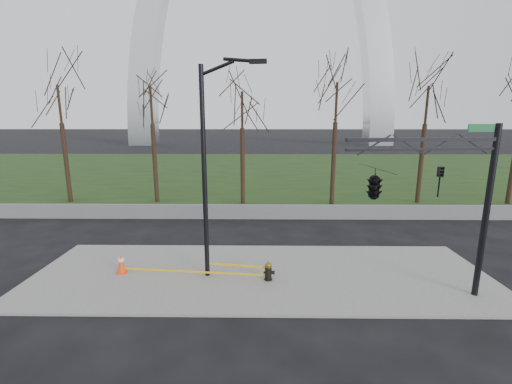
{
  "coord_description": "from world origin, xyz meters",
  "views": [
    {
      "loc": [
        -0.03,
        -12.55,
        6.06
      ],
      "look_at": [
        -0.21,
        2.0,
        2.99
      ],
      "focal_mm": 23.65,
      "sensor_mm": 36.0,
      "label": 1
    }
  ],
  "objects_px": {
    "fire_hydrant": "(269,271)",
    "traffic_cone": "(121,263)",
    "traffic_signal_mast": "(397,183)",
    "street_light": "(210,159)"
  },
  "relations": [
    {
      "from": "traffic_cone",
      "to": "traffic_signal_mast",
      "type": "relative_size",
      "value": 0.13
    },
    {
      "from": "traffic_cone",
      "to": "street_light",
      "type": "height_order",
      "value": "street_light"
    },
    {
      "from": "fire_hydrant",
      "to": "traffic_cone",
      "type": "xyz_separation_m",
      "value": [
        -5.88,
        0.57,
        0.04
      ]
    },
    {
      "from": "fire_hydrant",
      "to": "traffic_signal_mast",
      "type": "relative_size",
      "value": 0.13
    },
    {
      "from": "fire_hydrant",
      "to": "traffic_cone",
      "type": "distance_m",
      "value": 5.91
    },
    {
      "from": "fire_hydrant",
      "to": "street_light",
      "type": "bearing_deg",
      "value": 179.31
    },
    {
      "from": "fire_hydrant",
      "to": "traffic_cone",
      "type": "bearing_deg",
      "value": -176.7
    },
    {
      "from": "traffic_signal_mast",
      "to": "traffic_cone",
      "type": "bearing_deg",
      "value": 160.87
    },
    {
      "from": "street_light",
      "to": "traffic_signal_mast",
      "type": "relative_size",
      "value": 1.37
    },
    {
      "from": "fire_hydrant",
      "to": "traffic_signal_mast",
      "type": "distance_m",
      "value": 5.64
    }
  ]
}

